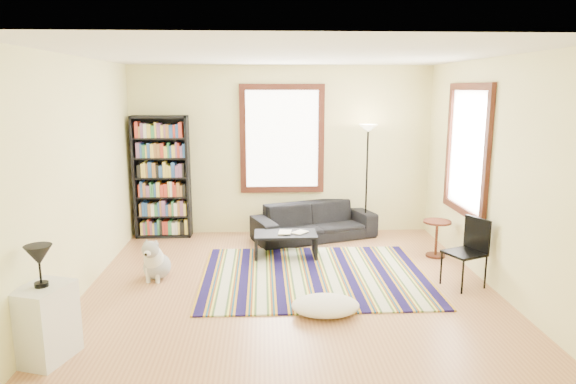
{
  "coord_description": "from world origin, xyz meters",
  "views": [
    {
      "loc": [
        -0.33,
        -6.04,
        2.43
      ],
      "look_at": [
        0.0,
        0.5,
        1.1
      ],
      "focal_mm": 32.0,
      "sensor_mm": 36.0,
      "label": 1
    }
  ],
  "objects_px": {
    "floor_cushion": "(325,305)",
    "white_cabinet": "(45,323)",
    "floor_lamp": "(367,181)",
    "folding_chair": "(464,253)",
    "coffee_table": "(285,245)",
    "side_table": "(436,239)",
    "bookshelf": "(162,177)",
    "dog": "(157,258)",
    "sofa": "(314,221)"
  },
  "relations": [
    {
      "from": "floor_cushion",
      "to": "white_cabinet",
      "type": "bearing_deg",
      "value": -162.63
    },
    {
      "from": "floor_lamp",
      "to": "folding_chair",
      "type": "distance_m",
      "value": 2.44
    },
    {
      "from": "coffee_table",
      "to": "side_table",
      "type": "bearing_deg",
      "value": -2.52
    },
    {
      "from": "bookshelf",
      "to": "floor_cushion",
      "type": "bearing_deg",
      "value": -53.5
    },
    {
      "from": "coffee_table",
      "to": "folding_chair",
      "type": "xyz_separation_m",
      "value": [
        2.15,
        -1.25,
        0.25
      ]
    },
    {
      "from": "floor_cushion",
      "to": "side_table",
      "type": "bearing_deg",
      "value": 45.13
    },
    {
      "from": "white_cabinet",
      "to": "dog",
      "type": "distance_m",
      "value": 2.09
    },
    {
      "from": "coffee_table",
      "to": "white_cabinet",
      "type": "bearing_deg",
      "value": -129.46
    },
    {
      "from": "bookshelf",
      "to": "side_table",
      "type": "distance_m",
      "value": 4.43
    },
    {
      "from": "bookshelf",
      "to": "dog",
      "type": "xyz_separation_m",
      "value": [
        0.27,
        -1.97,
        -0.72
      ]
    },
    {
      "from": "coffee_table",
      "to": "dog",
      "type": "bearing_deg",
      "value": -155.14
    },
    {
      "from": "sofa",
      "to": "coffee_table",
      "type": "bearing_deg",
      "value": -138.92
    },
    {
      "from": "floor_cushion",
      "to": "floor_lamp",
      "type": "relative_size",
      "value": 0.4
    },
    {
      "from": "coffee_table",
      "to": "floor_lamp",
      "type": "distance_m",
      "value": 1.86
    },
    {
      "from": "coffee_table",
      "to": "white_cabinet",
      "type": "xyz_separation_m",
      "value": [
        -2.3,
        -2.79,
        0.17
      ]
    },
    {
      "from": "side_table",
      "to": "sofa",
      "type": "bearing_deg",
      "value": 149.35
    },
    {
      "from": "bookshelf",
      "to": "floor_lamp",
      "type": "height_order",
      "value": "bookshelf"
    },
    {
      "from": "bookshelf",
      "to": "folding_chair",
      "type": "distance_m",
      "value": 4.82
    },
    {
      "from": "coffee_table",
      "to": "white_cabinet",
      "type": "relative_size",
      "value": 1.29
    },
    {
      "from": "side_table",
      "to": "folding_chair",
      "type": "xyz_separation_m",
      "value": [
        -0.05,
        -1.16,
        0.16
      ]
    },
    {
      "from": "floor_lamp",
      "to": "white_cabinet",
      "type": "xyz_separation_m",
      "value": [
        -3.67,
        -3.79,
        -0.58
      ]
    },
    {
      "from": "dog",
      "to": "bookshelf",
      "type": "bearing_deg",
      "value": 108.08
    },
    {
      "from": "sofa",
      "to": "coffee_table",
      "type": "xyz_separation_m",
      "value": [
        -0.51,
        -0.91,
        -0.11
      ]
    },
    {
      "from": "folding_chair",
      "to": "dog",
      "type": "relative_size",
      "value": 1.56
    },
    {
      "from": "sofa",
      "to": "side_table",
      "type": "bearing_deg",
      "value": -50.18
    },
    {
      "from": "bookshelf",
      "to": "dog",
      "type": "bearing_deg",
      "value": -82.17
    },
    {
      "from": "folding_chair",
      "to": "dog",
      "type": "bearing_deg",
      "value": 149.2
    },
    {
      "from": "bookshelf",
      "to": "coffee_table",
      "type": "height_order",
      "value": "bookshelf"
    },
    {
      "from": "side_table",
      "to": "dog",
      "type": "relative_size",
      "value": 0.98
    },
    {
      "from": "floor_cushion",
      "to": "white_cabinet",
      "type": "relative_size",
      "value": 1.07
    },
    {
      "from": "sofa",
      "to": "folding_chair",
      "type": "xyz_separation_m",
      "value": [
        1.64,
        -2.16,
        0.14
      ]
    },
    {
      "from": "side_table",
      "to": "folding_chair",
      "type": "relative_size",
      "value": 0.63
    },
    {
      "from": "side_table",
      "to": "dog",
      "type": "distance_m",
      "value": 3.97
    },
    {
      "from": "sofa",
      "to": "floor_lamp",
      "type": "bearing_deg",
      "value": -12.95
    },
    {
      "from": "floor_cushion",
      "to": "side_table",
      "type": "xyz_separation_m",
      "value": [
        1.86,
        1.86,
        0.18
      ]
    },
    {
      "from": "floor_cushion",
      "to": "folding_chair",
      "type": "distance_m",
      "value": 1.97
    },
    {
      "from": "floor_cushion",
      "to": "side_table",
      "type": "height_order",
      "value": "side_table"
    },
    {
      "from": "bookshelf",
      "to": "coffee_table",
      "type": "relative_size",
      "value": 2.22
    },
    {
      "from": "sofa",
      "to": "bookshelf",
      "type": "distance_m",
      "value": 2.6
    },
    {
      "from": "sofa",
      "to": "dog",
      "type": "bearing_deg",
      "value": -162.07
    },
    {
      "from": "floor_lamp",
      "to": "sofa",
      "type": "bearing_deg",
      "value": -173.42
    },
    {
      "from": "dog",
      "to": "side_table",
      "type": "bearing_deg",
      "value": 20.29
    },
    {
      "from": "sofa",
      "to": "floor_cushion",
      "type": "relative_size",
      "value": 2.64
    },
    {
      "from": "sofa",
      "to": "floor_cushion",
      "type": "distance_m",
      "value": 2.88
    },
    {
      "from": "dog",
      "to": "white_cabinet",
      "type": "bearing_deg",
      "value": -96.28
    },
    {
      "from": "side_table",
      "to": "folding_chair",
      "type": "height_order",
      "value": "folding_chair"
    },
    {
      "from": "sofa",
      "to": "bookshelf",
      "type": "height_order",
      "value": "bookshelf"
    },
    {
      "from": "floor_cushion",
      "to": "white_cabinet",
      "type": "xyz_separation_m",
      "value": [
        -2.64,
        -0.83,
        0.26
      ]
    },
    {
      "from": "side_table",
      "to": "dog",
      "type": "bearing_deg",
      "value": -169.96
    },
    {
      "from": "sofa",
      "to": "coffee_table",
      "type": "distance_m",
      "value": 1.05
    }
  ]
}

